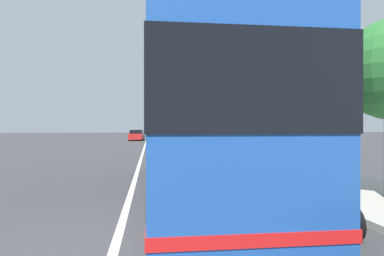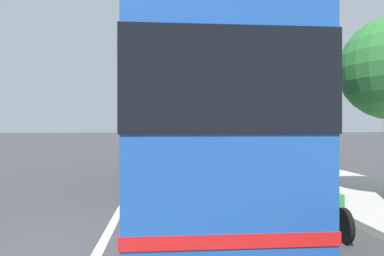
# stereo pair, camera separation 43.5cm
# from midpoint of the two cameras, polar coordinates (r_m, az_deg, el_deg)

# --- Properties ---
(ground_plane) EXTENTS (220.00, 220.00, 0.00)m
(ground_plane) POSITION_cam_midpoint_polar(r_m,az_deg,el_deg) (5.49, -13.69, -19.90)
(ground_plane) COLOR #38383A
(sidewalk_curb) EXTENTS (110.00, 3.60, 0.14)m
(sidewalk_curb) POSITION_cam_midpoint_polar(r_m,az_deg,el_deg) (16.21, 15.29, -6.28)
(sidewalk_curb) COLOR #B2ADA3
(sidewalk_curb) RESTS_ON ground
(lane_divider_line) EXTENTS (110.00, 0.16, 0.01)m
(lane_divider_line) POSITION_cam_midpoint_polar(r_m,az_deg,el_deg) (15.23, -8.06, -6.95)
(lane_divider_line) COLOR silver
(lane_divider_line) RESTS_ON ground
(coach_bus) EXTENTS (11.55, 2.72, 3.43)m
(coach_bus) POSITION_cam_midpoint_polar(r_m,az_deg,el_deg) (9.25, 1.50, 0.71)
(coach_bus) COLOR #1E4C9E
(coach_bus) RESTS_ON ground
(motorcycle_nearest_curb) EXTENTS (2.24, 0.33, 1.23)m
(motorcycle_nearest_curb) POSITION_cam_midpoint_polar(r_m,az_deg,el_deg) (6.71, 24.09, -12.07)
(motorcycle_nearest_curb) COLOR black
(motorcycle_nearest_curb) RESTS_ON ground
(car_far_distant) EXTENTS (4.03, 2.11, 1.34)m
(car_far_distant) POSITION_cam_midpoint_polar(r_m,az_deg,el_deg) (19.29, -0.12, -3.53)
(car_far_distant) COLOR gray
(car_far_distant) RESTS_ON ground
(car_behind_bus) EXTENTS (4.74, 2.12, 1.51)m
(car_behind_bus) POSITION_cam_midpoint_polar(r_m,az_deg,el_deg) (45.91, -7.86, -1.32)
(car_behind_bus) COLOR red
(car_behind_bus) RESTS_ON ground
(car_ahead_same_lane) EXTENTS (4.04, 1.86, 1.44)m
(car_ahead_same_lane) POSITION_cam_midpoint_polar(r_m,az_deg,el_deg) (33.64, -2.93, -1.91)
(car_ahead_same_lane) COLOR gold
(car_ahead_same_lane) RESTS_ON ground
(utility_pole) EXTENTS (0.25, 0.25, 7.02)m
(utility_pole) POSITION_cam_midpoint_polar(r_m,az_deg,el_deg) (21.83, 8.59, 4.41)
(utility_pole) COLOR slate
(utility_pole) RESTS_ON ground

